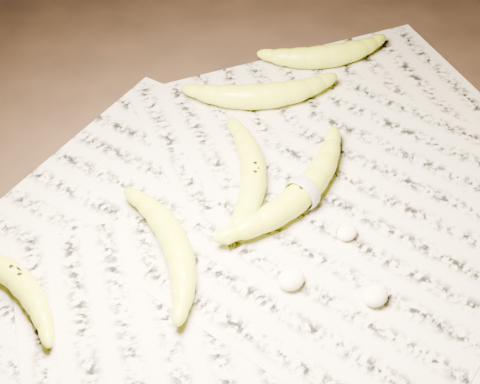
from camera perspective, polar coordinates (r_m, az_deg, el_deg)
ground at (r=0.93m, az=0.37°, el=-2.31°), size 3.00×3.00×0.00m
newspaper_patch at (r=0.93m, az=2.12°, el=-1.95°), size 0.90×0.70×0.01m
banana_left_a at (r=0.89m, az=-18.56°, el=-6.90°), size 0.09×0.19×0.03m
banana_left_b at (r=0.87m, az=-5.54°, el=-4.33°), size 0.11×0.21×0.04m
banana_center at (r=0.95m, az=1.15°, el=1.50°), size 0.18×0.20×0.04m
banana_taped at (r=0.93m, az=5.37°, el=0.06°), size 0.25×0.12×0.04m
banana_upper_a at (r=1.09m, az=1.96°, el=8.34°), size 0.22×0.17×0.04m
banana_upper_b at (r=1.19m, az=7.48°, el=11.56°), size 0.20×0.14×0.04m
measuring_tape at (r=0.93m, az=5.37°, el=0.06°), size 0.02×0.05×0.05m
flesh_chunk_a at (r=0.85m, az=4.42°, el=-7.27°), size 0.04×0.03×0.02m
flesh_chunk_b at (r=0.85m, az=11.51°, el=-8.52°), size 0.03×0.03×0.02m
flesh_chunk_c at (r=0.91m, az=9.15°, el=-3.27°), size 0.03×0.02×0.02m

